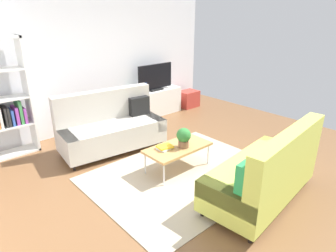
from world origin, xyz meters
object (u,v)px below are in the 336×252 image
(tv_console, at_px, (155,102))
(vase_0, at_px, (135,90))
(coffee_table, at_px, (178,148))
(bottle_0, at_px, (143,90))
(potted_plant, at_px, (184,137))
(storage_trunk, at_px, (188,99))
(table_book_0, at_px, (165,148))
(couch_green, at_px, (266,172))
(tv, at_px, (155,78))
(bottle_1, at_px, (146,88))
(couch_beige, at_px, (111,127))

(tv_console, xyz_separation_m, vase_0, (-0.58, 0.05, 0.42))
(coffee_table, xyz_separation_m, bottle_0, (1.10, 2.38, 0.33))
(coffee_table, xyz_separation_m, potted_plant, (0.05, -0.08, 0.21))
(storage_trunk, xyz_separation_m, potted_plant, (-2.56, -2.40, 0.38))
(potted_plant, bearing_deg, table_book_0, 150.20)
(couch_green, xyz_separation_m, coffee_table, (-0.29, 1.42, -0.05))
(tv, bearing_deg, tv_console, 90.00)
(couch_green, distance_m, tv, 4.04)
(table_book_0, xyz_separation_m, bottle_1, (1.40, 2.30, 0.33))
(coffee_table, bearing_deg, bottle_1, 63.40)
(potted_plant, xyz_separation_m, table_book_0, (-0.27, 0.15, -0.17))
(storage_trunk, height_order, bottle_1, bottle_1)
(table_book_0, height_order, vase_0, vase_0)
(couch_green, bearing_deg, tv_console, 66.80)
(couch_beige, distance_m, storage_trunk, 3.13)
(coffee_table, distance_m, potted_plant, 0.23)
(couch_beige, xyz_separation_m, potted_plant, (0.43, -1.50, 0.16))
(couch_green, xyz_separation_m, bottle_1, (0.90, 3.80, 0.32))
(tv, xyz_separation_m, potted_plant, (-1.46, -2.48, -0.35))
(storage_trunk, distance_m, bottle_0, 1.59)
(vase_0, bearing_deg, tv, -6.88)
(couch_beige, bearing_deg, table_book_0, 104.03)
(couch_beige, xyz_separation_m, couch_green, (0.67, -2.84, 0.00))
(couch_beige, bearing_deg, vase_0, -134.24)
(coffee_table, relative_size, tv_console, 0.79)
(couch_green, height_order, vase_0, couch_green)
(couch_green, relative_size, coffee_table, 1.79)
(bottle_1, bearing_deg, vase_0, 160.87)
(potted_plant, bearing_deg, tv, 59.50)
(table_book_0, height_order, bottle_1, bottle_1)
(tv, relative_size, bottle_1, 4.17)
(table_book_0, distance_m, bottle_0, 2.67)
(vase_0, bearing_deg, bottle_1, -19.13)
(table_book_0, bearing_deg, potted_plant, -29.80)
(table_book_0, distance_m, vase_0, 2.67)
(tv_console, distance_m, potted_plant, 2.90)
(potted_plant, bearing_deg, tv_console, 59.70)
(potted_plant, bearing_deg, bottle_0, 66.93)
(couch_beige, xyz_separation_m, bottle_0, (1.48, 0.96, 0.28))
(coffee_table, bearing_deg, bottle_0, 65.20)
(couch_beige, distance_m, potted_plant, 1.57)
(bottle_0, bearing_deg, storage_trunk, -2.27)
(tv_console, xyz_separation_m, bottle_0, (-0.41, -0.04, 0.40))
(table_book_0, xyz_separation_m, bottle_0, (1.31, 2.30, 0.29))
(tv, bearing_deg, bottle_1, -176.43)
(couch_beige, height_order, vase_0, couch_beige)
(tv, xyz_separation_m, bottle_1, (-0.32, -0.02, -0.19))
(tv_console, height_order, bottle_1, bottle_1)
(potted_plant, relative_size, table_book_0, 1.37)
(storage_trunk, bearing_deg, potted_plant, -136.88)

